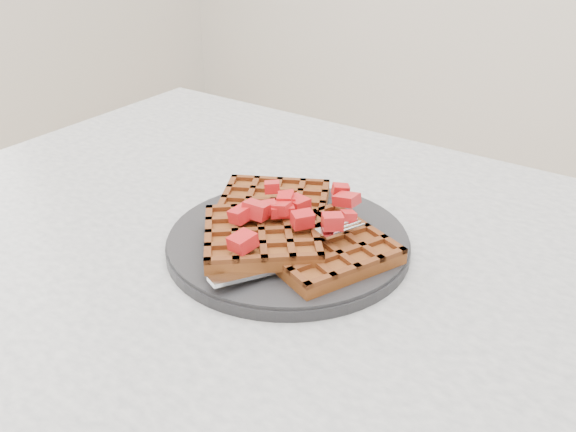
{
  "coord_description": "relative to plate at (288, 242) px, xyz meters",
  "views": [
    {
      "loc": [
        0.25,
        -0.46,
        1.11
      ],
      "look_at": [
        -0.09,
        0.03,
        0.79
      ],
      "focal_mm": 40.0,
      "sensor_mm": 36.0,
      "label": 1
    }
  ],
  "objects": [
    {
      "name": "plate",
      "position": [
        0.0,
        0.0,
        0.0
      ],
      "size": [
        0.26,
        0.26,
        0.02
      ],
      "primitive_type": "cylinder",
      "color": "black",
      "rests_on": "table"
    },
    {
      "name": "table",
      "position": [
        0.09,
        -0.03,
        -0.12
      ],
      "size": [
        1.2,
        0.8,
        0.75
      ],
      "color": "silver",
      "rests_on": "ground"
    },
    {
      "name": "fork",
      "position": [
        0.04,
        -0.04,
        0.02
      ],
      "size": [
        0.09,
        0.17,
        0.02
      ],
      "primitive_type": null,
      "rotation": [
        0.0,
        0.0,
        -0.41
      ],
      "color": "silver",
      "rests_on": "plate"
    },
    {
      "name": "waffles",
      "position": [
        0.0,
        -0.0,
        0.02
      ],
      "size": [
        0.25,
        0.24,
        0.03
      ],
      "color": "brown",
      "rests_on": "plate"
    },
    {
      "name": "strawberry_pile",
      "position": [
        0.0,
        0.0,
        0.05
      ],
      "size": [
        0.15,
        0.15,
        0.02
      ],
      "primitive_type": null,
      "color": "#A70D13",
      "rests_on": "waffles"
    }
  ]
}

